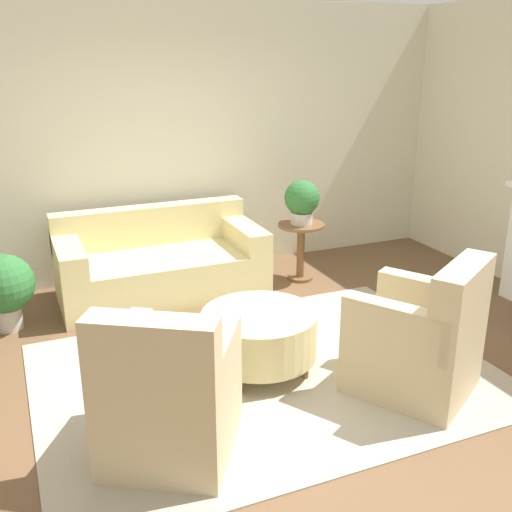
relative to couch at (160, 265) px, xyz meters
The scene contains 10 objects.
ground_plane 1.91m from the couch, 80.37° to the right, with size 16.00×16.00×0.00m, color brown.
wall_back 1.31m from the couch, 64.16° to the left, with size 8.89×0.12×2.80m.
rug 1.91m from the couch, 80.37° to the right, with size 3.32×2.41×0.01m.
couch is the anchor object (origin of this frame).
armchair_left 2.54m from the couch, 103.35° to the right, with size 1.02×1.05×0.99m.
armchair_right 2.75m from the couch, 63.78° to the right, with size 1.02×1.05×0.99m.
ottoman_table 1.78m from the couch, 80.26° to the right, with size 0.86×0.86×0.46m.
side_table 1.47m from the couch, ahead, with size 0.48×0.48×0.61m.
potted_plant_on_side_table 1.57m from the couch, ahead, with size 0.36×0.36×0.45m.
potted_plant_floor 1.44m from the couch, behind, with size 0.51×0.51×0.67m.
Camera 1 is at (-1.61, -3.59, 2.30)m, focal length 42.00 mm.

